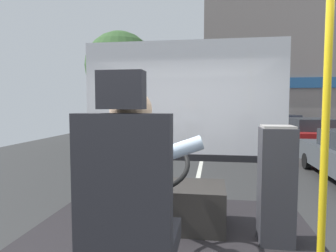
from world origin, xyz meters
name	(u,v)px	position (x,y,z in m)	size (l,w,h in m)	color
ground	(203,157)	(0.00, 8.80, -0.02)	(18.00, 44.00, 0.06)	#303030
driver_seat	(129,220)	(-0.06, -0.57, 1.31)	(0.48, 0.48, 1.32)	black
bus_driver	(134,179)	(-0.06, -0.46, 1.49)	(0.77, 0.58, 0.79)	#282833
steering_console	(167,203)	(-0.06, 0.71, 0.96)	(1.10, 1.05, 0.86)	#282623
handrail_pole	(326,124)	(1.02, -0.20, 1.79)	(0.04, 0.04, 2.10)	gold
fare_box	(276,185)	(0.90, 0.50, 1.24)	(0.28, 0.25, 0.99)	#333338
windshield_panel	(183,114)	(0.00, 1.62, 1.79)	(2.50, 0.08, 1.48)	silver
street_tree	(120,67)	(-3.79, 10.89, 3.58)	(3.08, 3.08, 5.15)	#4C3828
shop_building	(306,71)	(6.41, 18.86, 4.12)	(13.30, 5.63, 8.25)	gray
parked_car_red	(309,134)	(4.32, 10.94, 0.69)	(1.87, 3.98, 1.34)	maroon
parked_car_blue	(281,126)	(4.19, 15.50, 0.69)	(1.90, 4.30, 1.34)	navy
parked_car_black	(265,119)	(4.41, 21.94, 0.74)	(1.89, 4.17, 1.45)	black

